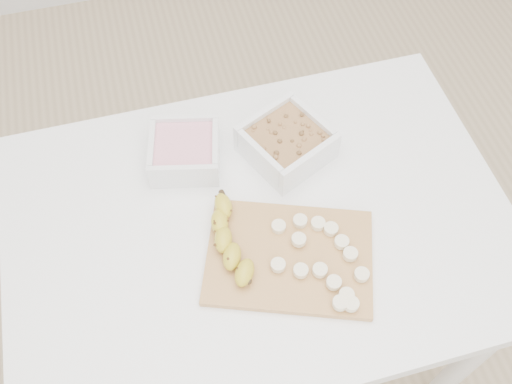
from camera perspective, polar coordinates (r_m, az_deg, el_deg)
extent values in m
plane|color=#C6AD89|center=(1.82, 0.26, -14.73)|extent=(3.50, 3.50, 0.00)
cube|color=white|center=(1.15, 0.39, -3.38)|extent=(1.00, 0.70, 0.04)
cylinder|color=white|center=(1.52, 20.33, -15.62)|extent=(0.05, 0.05, 0.71)
cylinder|color=white|center=(1.63, -17.63, -4.64)|extent=(0.05, 0.05, 0.71)
cylinder|color=white|center=(1.71, 12.02, 2.06)|extent=(0.05, 0.05, 0.71)
cube|color=white|center=(1.19, -7.13, 4.10)|extent=(0.17, 0.17, 0.07)
cube|color=pink|center=(1.19, -7.15, 4.18)|extent=(0.14, 0.14, 0.04)
cube|color=white|center=(1.19, 3.07, 4.97)|extent=(0.21, 0.21, 0.07)
cube|color=olive|center=(1.19, 3.08, 5.06)|extent=(0.18, 0.18, 0.04)
cube|color=tan|center=(1.09, 3.34, -6.51)|extent=(0.37, 0.32, 0.01)
cylinder|color=#F6E6BC|center=(1.10, 2.27, -3.48)|extent=(0.03, 0.03, 0.01)
cylinder|color=#F6E6BC|center=(1.11, 4.43, -2.91)|extent=(0.03, 0.03, 0.01)
cylinder|color=#F6E6BC|center=(1.11, 6.22, -3.16)|extent=(0.03, 0.03, 0.01)
cylinder|color=#F6E6BC|center=(1.10, 7.50, -3.69)|extent=(0.03, 0.03, 0.01)
cylinder|color=#F6E6BC|center=(1.09, 8.55, -4.98)|extent=(0.03, 0.03, 0.01)
cylinder|color=#F6E6BC|center=(1.08, 9.41, -6.15)|extent=(0.03, 0.03, 0.01)
cylinder|color=#F6E6BC|center=(1.07, 10.52, -8.12)|extent=(0.03, 0.03, 0.01)
cylinder|color=#F6E6BC|center=(1.06, 2.23, -7.32)|extent=(0.03, 0.03, 0.01)
cylinder|color=#F6E6BC|center=(1.06, 4.50, -7.85)|extent=(0.03, 0.03, 0.01)
cylinder|color=#F6E6BC|center=(1.06, 6.41, -7.78)|extent=(0.03, 0.03, 0.01)
cylinder|color=#F6E6BC|center=(1.05, 7.79, -8.97)|extent=(0.03, 0.03, 0.01)
cylinder|color=#F6E6BC|center=(1.05, 9.03, -10.16)|extent=(0.03, 0.03, 0.01)
cylinder|color=#F6E6BC|center=(1.04, 9.51, -10.99)|extent=(0.03, 0.03, 0.01)
cylinder|color=#F6E6BC|center=(1.04, 8.41, -10.92)|extent=(0.03, 0.03, 0.01)
cylinder|color=#F6E6BC|center=(1.08, 4.30, -4.78)|extent=(0.03, 0.03, 0.01)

